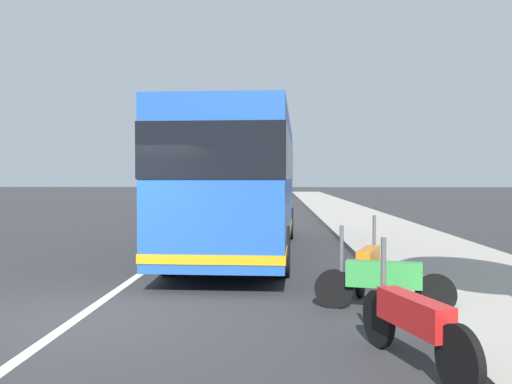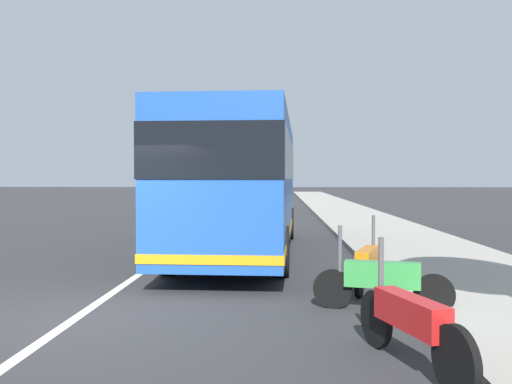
{
  "view_description": "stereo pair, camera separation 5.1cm",
  "coord_description": "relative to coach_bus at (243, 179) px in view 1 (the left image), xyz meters",
  "views": [
    {
      "loc": [
        -7.61,
        -2.76,
        1.95
      ],
      "look_at": [
        7.35,
        -2.19,
        1.56
      ],
      "focal_mm": 38.92,
      "sensor_mm": 36.0,
      "label": 1
    },
    {
      "loc": [
        -7.61,
        -2.81,
        1.95
      ],
      "look_at": [
        7.35,
        -2.19,
        1.56
      ],
      "focal_mm": 38.92,
      "sensor_mm": 36.0,
      "label": 2
    }
  ],
  "objects": [
    {
      "name": "motorcycle_far_end",
      "position": [
        -8.63,
        -2.28,
        -1.44
      ],
      "size": [
        2.1,
        0.71,
        1.28
      ],
      "rotation": [
        0.0,
        0.0,
        0.3
      ],
      "color": "black",
      "rests_on": "ground"
    },
    {
      "name": "car_side_street",
      "position": [
        13.08,
        3.61,
        -1.22
      ],
      "size": [
        4.7,
        2.14,
        1.49
      ],
      "rotation": [
        0.0,
        0.0,
        3.07
      ],
      "color": "red",
      "rests_on": "ground"
    },
    {
      "name": "sidewalk_curb",
      "position": [
        3.32,
        -4.61,
        -1.85
      ],
      "size": [
        110.0,
        3.6,
        0.14
      ],
      "primitive_type": "cube",
      "color": "#9E998E",
      "rests_on": "ground"
    },
    {
      "name": "car_oncoming",
      "position": [
        20.88,
        3.81,
        -1.22
      ],
      "size": [
        4.1,
        1.82,
        1.47
      ],
      "rotation": [
        0.0,
        0.0,
        3.15
      ],
      "color": "silver",
      "rests_on": "ground"
    },
    {
      "name": "motorcycle_nearest_curb",
      "position": [
        -6.19,
        -2.43,
        -1.46
      ],
      "size": [
        0.56,
        1.99,
        1.24
      ],
      "rotation": [
        0.0,
        0.0,
        1.33
      ],
      "color": "black",
      "rests_on": "ground"
    },
    {
      "name": "motorcycle_angled",
      "position": [
        -4.53,
        -2.5,
        -1.46
      ],
      "size": [
        2.02,
        0.75,
        1.25
      ],
      "rotation": [
        0.0,
        0.0,
        -0.33
      ],
      "color": "black",
      "rests_on": "ground"
    },
    {
      "name": "lane_divider_line",
      "position": [
        3.32,
        1.87,
        -1.92
      ],
      "size": [
        110.0,
        0.16,
        0.01
      ],
      "primitive_type": "cube",
      "color": "silver",
      "rests_on": "ground"
    },
    {
      "name": "coach_bus",
      "position": [
        0.0,
        0.0,
        0.0
      ],
      "size": [
        10.68,
        2.9,
        3.36
      ],
      "rotation": [
        0.0,
        0.0,
        -0.04
      ],
      "color": "#1E4C9E",
      "rests_on": "ground"
    },
    {
      "name": "ground_plane",
      "position": [
        -6.68,
        1.87,
        -1.92
      ],
      "size": [
        220.0,
        220.0,
        0.0
      ],
      "primitive_type": "plane",
      "color": "#2D2D30"
    }
  ]
}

